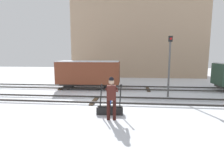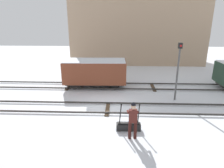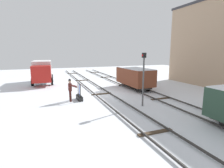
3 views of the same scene
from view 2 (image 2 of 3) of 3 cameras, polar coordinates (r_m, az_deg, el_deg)
The scene contains 8 objects.
ground_plane at distance 12.60m, azimuth -1.29°, elevation -7.31°, with size 60.00×60.00×0.00m, color silver.
track_main_line at distance 12.56m, azimuth -1.29°, elevation -6.86°, with size 44.00×1.94×0.18m.
track_siding_near at distance 16.53m, azimuth -0.37°, elevation -0.55°, with size 44.00×1.94×0.18m.
switch_lever_frame at distance 10.39m, azimuth 4.77°, elevation -11.81°, with size 1.25×0.39×1.45m.
rail_worker at distance 9.35m, azimuth 6.03°, elevation -9.72°, with size 0.55×0.70×1.88m.
signal_post at distance 13.99m, azimuth 18.50°, elevation 4.86°, with size 0.24×0.32×3.97m.
apartment_building at distance 26.73m, azimuth 7.16°, elevation 17.16°, with size 16.56×6.40×9.95m.
freight_car_mid_siding at distance 16.29m, azimuth -4.89°, elevation 3.55°, with size 5.05×2.37×2.28m.
Camera 2 is at (0.74, -11.34, 5.45)m, focal length 31.79 mm.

